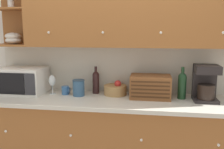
{
  "coord_description": "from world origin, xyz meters",
  "views": [
    {
      "loc": [
        0.4,
        -2.83,
        1.65
      ],
      "look_at": [
        0.0,
        -0.22,
        1.19
      ],
      "focal_mm": 40.0,
      "sensor_mm": 36.0,
      "label": 1
    }
  ],
  "objects_px": {
    "wine_bottle": "(96,81)",
    "microwave": "(22,80)",
    "second_wine_bottle": "(182,84)",
    "storage_canister": "(79,88)",
    "fruit_basket": "(115,90)",
    "bread_box": "(150,87)",
    "mug": "(66,90)",
    "wine_glass": "(52,81)",
    "coffee_maker": "(206,83)"
  },
  "relations": [
    {
      "from": "wine_bottle",
      "to": "fruit_basket",
      "type": "relative_size",
      "value": 1.22
    },
    {
      "from": "second_wine_bottle",
      "to": "coffee_maker",
      "type": "height_order",
      "value": "coffee_maker"
    },
    {
      "from": "mug",
      "to": "coffee_maker",
      "type": "bearing_deg",
      "value": -1.16
    },
    {
      "from": "wine_glass",
      "to": "mug",
      "type": "xyz_separation_m",
      "value": [
        0.15,
        0.0,
        -0.1
      ]
    },
    {
      "from": "storage_canister",
      "to": "fruit_basket",
      "type": "relative_size",
      "value": 0.7
    },
    {
      "from": "microwave",
      "to": "bread_box",
      "type": "bearing_deg",
      "value": 0.01
    },
    {
      "from": "coffee_maker",
      "to": "storage_canister",
      "type": "bearing_deg",
      "value": -179.78
    },
    {
      "from": "mug",
      "to": "storage_canister",
      "type": "height_order",
      "value": "storage_canister"
    },
    {
      "from": "bread_box",
      "to": "coffee_maker",
      "type": "xyz_separation_m",
      "value": [
        0.55,
        -0.02,
        0.06
      ]
    },
    {
      "from": "wine_bottle",
      "to": "coffee_maker",
      "type": "xyz_separation_m",
      "value": [
        1.16,
        -0.13,
        0.05
      ]
    },
    {
      "from": "storage_canister",
      "to": "fruit_basket",
      "type": "distance_m",
      "value": 0.41
    },
    {
      "from": "wine_bottle",
      "to": "coffee_maker",
      "type": "height_order",
      "value": "coffee_maker"
    },
    {
      "from": "coffee_maker",
      "to": "microwave",
      "type": "bearing_deg",
      "value": 179.35
    },
    {
      "from": "mug",
      "to": "wine_bottle",
      "type": "distance_m",
      "value": 0.35
    },
    {
      "from": "storage_canister",
      "to": "wine_bottle",
      "type": "bearing_deg",
      "value": 40.27
    },
    {
      "from": "wine_glass",
      "to": "mug",
      "type": "relative_size",
      "value": 2.31
    },
    {
      "from": "microwave",
      "to": "wine_bottle",
      "type": "relative_size",
      "value": 1.68
    },
    {
      "from": "wine_glass",
      "to": "wine_bottle",
      "type": "bearing_deg",
      "value": 12.41
    },
    {
      "from": "storage_canister",
      "to": "coffee_maker",
      "type": "relative_size",
      "value": 0.48
    },
    {
      "from": "second_wine_bottle",
      "to": "microwave",
      "type": "bearing_deg",
      "value": -179.4
    },
    {
      "from": "wine_glass",
      "to": "bread_box",
      "type": "distance_m",
      "value": 1.09
    },
    {
      "from": "wine_bottle",
      "to": "storage_canister",
      "type": "bearing_deg",
      "value": -139.73
    },
    {
      "from": "storage_canister",
      "to": "fruit_basket",
      "type": "bearing_deg",
      "value": 15.07
    },
    {
      "from": "microwave",
      "to": "mug",
      "type": "relative_size",
      "value": 5.54
    },
    {
      "from": "wine_glass",
      "to": "coffee_maker",
      "type": "height_order",
      "value": "coffee_maker"
    },
    {
      "from": "wine_glass",
      "to": "coffee_maker",
      "type": "xyz_separation_m",
      "value": [
        1.64,
        -0.03,
        0.04
      ]
    },
    {
      "from": "wine_bottle",
      "to": "bread_box",
      "type": "relative_size",
      "value": 0.73
    },
    {
      "from": "mug",
      "to": "bread_box",
      "type": "xyz_separation_m",
      "value": [
        0.94,
        -0.01,
        0.07
      ]
    },
    {
      "from": "mug",
      "to": "fruit_basket",
      "type": "bearing_deg",
      "value": 7.2
    },
    {
      "from": "storage_canister",
      "to": "fruit_basket",
      "type": "xyz_separation_m",
      "value": [
        0.39,
        0.11,
        -0.03
      ]
    },
    {
      "from": "wine_glass",
      "to": "storage_canister",
      "type": "relative_size",
      "value": 1.22
    },
    {
      "from": "wine_glass",
      "to": "fruit_basket",
      "type": "xyz_separation_m",
      "value": [
        0.71,
        0.07,
        -0.09
      ]
    },
    {
      "from": "fruit_basket",
      "to": "second_wine_bottle",
      "type": "distance_m",
      "value": 0.72
    },
    {
      "from": "bread_box",
      "to": "microwave",
      "type": "bearing_deg",
      "value": -179.99
    },
    {
      "from": "microwave",
      "to": "second_wine_bottle",
      "type": "height_order",
      "value": "second_wine_bottle"
    },
    {
      "from": "storage_canister",
      "to": "bread_box",
      "type": "relative_size",
      "value": 0.42
    },
    {
      "from": "wine_bottle",
      "to": "bread_box",
      "type": "bearing_deg",
      "value": -10.21
    },
    {
      "from": "second_wine_bottle",
      "to": "storage_canister",
      "type": "bearing_deg",
      "value": -177.59
    },
    {
      "from": "microwave",
      "to": "fruit_basket",
      "type": "relative_size",
      "value": 2.06
    },
    {
      "from": "microwave",
      "to": "wine_bottle",
      "type": "bearing_deg",
      "value": 7.53
    },
    {
      "from": "wine_glass",
      "to": "second_wine_bottle",
      "type": "relative_size",
      "value": 0.64
    },
    {
      "from": "fruit_basket",
      "to": "wine_glass",
      "type": "bearing_deg",
      "value": -174.15
    },
    {
      "from": "bread_box",
      "to": "fruit_basket",
      "type": "bearing_deg",
      "value": 168.59
    },
    {
      "from": "coffee_maker",
      "to": "wine_bottle",
      "type": "bearing_deg",
      "value": 173.47
    },
    {
      "from": "microwave",
      "to": "wine_glass",
      "type": "xyz_separation_m",
      "value": [
        0.36,
        0.01,
        0.0
      ]
    },
    {
      "from": "wine_bottle",
      "to": "fruit_basket",
      "type": "distance_m",
      "value": 0.24
    },
    {
      "from": "fruit_basket",
      "to": "wine_bottle",
      "type": "bearing_deg",
      "value": 171.83
    },
    {
      "from": "mug",
      "to": "bread_box",
      "type": "relative_size",
      "value": 0.22
    },
    {
      "from": "mug",
      "to": "wine_bottle",
      "type": "xyz_separation_m",
      "value": [
        0.33,
        0.1,
        0.09
      ]
    },
    {
      "from": "wine_bottle",
      "to": "microwave",
      "type": "bearing_deg",
      "value": -172.47
    }
  ]
}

